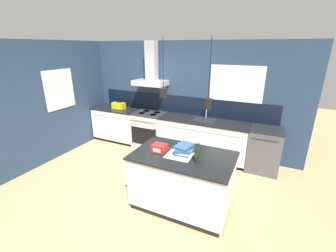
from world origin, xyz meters
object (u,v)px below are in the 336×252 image
object	(u,v)px
oven_range	(150,130)
bottle_on_island	(198,155)
dishwasher	(264,150)
yellow_toolbox	(119,106)
red_supply_box	(159,148)
book_stack	(184,149)

from	to	relation	value
oven_range	bottle_on_island	size ratio (longest dim) A/B	2.98
dishwasher	bottle_on_island	size ratio (longest dim) A/B	2.98
yellow_toolbox	red_supply_box	bearing A→B (deg)	-40.16
bottle_on_island	book_stack	size ratio (longest dim) A/B	0.80
dishwasher	bottle_on_island	world-z (taller)	bottle_on_island
book_stack	oven_range	bearing A→B (deg)	133.11
oven_range	dishwasher	size ratio (longest dim) A/B	1.00
oven_range	yellow_toolbox	xyz separation A→B (m)	(-0.93, 0.00, 0.54)
book_stack	dishwasher	bearing A→B (deg)	56.86
dishwasher	red_supply_box	bearing A→B (deg)	-129.22
oven_range	book_stack	world-z (taller)	book_stack
book_stack	red_supply_box	world-z (taller)	book_stack
bottle_on_island	book_stack	world-z (taller)	bottle_on_island
yellow_toolbox	dishwasher	bearing A→B (deg)	-0.00
book_stack	red_supply_box	xyz separation A→B (m)	(-0.37, -0.11, -0.01)
yellow_toolbox	book_stack	bearing A→B (deg)	-34.05
book_stack	bottle_on_island	bearing A→B (deg)	-35.98
dishwasher	red_supply_box	xyz separation A→B (m)	(-1.48, -1.82, 0.51)
bottle_on_island	book_stack	xyz separation A→B (m)	(-0.29, 0.21, -0.06)
oven_range	book_stack	size ratio (longest dim) A/B	2.37
oven_range	red_supply_box	world-z (taller)	red_supply_box
red_supply_box	yellow_toolbox	world-z (taller)	yellow_toolbox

